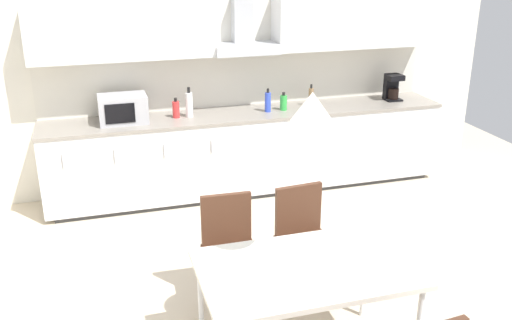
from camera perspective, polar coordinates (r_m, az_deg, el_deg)
The scene contains 16 objects.
ground_plane at distance 4.40m, azimuth -1.42°, elevation -15.56°, with size 9.26×7.80×0.02m, color beige.
wall_back at distance 6.28m, azimuth -7.96°, elevation 8.72°, with size 7.41×0.10×2.61m, color silver.
kitchen_counter at distance 6.30m, azimuth -0.74°, elevation 0.92°, with size 4.36×0.66×0.90m.
backsplash_tile at distance 6.38m, azimuth -1.52°, elevation 8.02°, with size 4.34×0.02×0.57m, color silver.
upper_wall_cabinets at distance 6.13m, azimuth -1.19°, elevation 13.19°, with size 4.34×0.40×0.57m.
microwave at distance 5.92m, azimuth -13.17°, elevation 5.02°, with size 0.48×0.35×0.28m.
coffee_maker at distance 6.81m, azimuth 13.48°, elevation 7.11°, with size 0.18×0.19×0.30m.
bottle_white at distance 5.99m, azimuth -6.69°, elevation 5.55°, with size 0.07×0.07×0.31m.
bottle_blue at distance 6.15m, azimuth 1.19°, elevation 5.84°, with size 0.07×0.07×0.25m.
bottle_red at distance 5.99m, azimuth -8.01°, elevation 5.05°, with size 0.07×0.07×0.21m.
bottle_green at distance 6.22m, azimuth 2.77°, elevation 5.77°, with size 0.08×0.08×0.20m.
bottle_brown at distance 6.39m, azimuth 5.52°, elevation 6.30°, with size 0.06×0.06×0.25m.
dining_table at distance 3.62m, azimuth 5.03°, elevation -11.19°, with size 1.33×0.83×0.73m.
chair_far_right at distance 4.43m, azimuth 4.76°, elevation -7.04°, with size 0.43×0.43×0.87m.
chair_far_left at distance 4.27m, azimuth -2.70°, elevation -8.11°, with size 0.42×0.42×0.87m.
pendant_lamp at distance 3.19m, azimuth 5.62°, elevation 4.87°, with size 0.32×0.32×0.22m, color silver.
Camera 1 is at (-0.91, -3.42, 2.59)m, focal length 40.00 mm.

